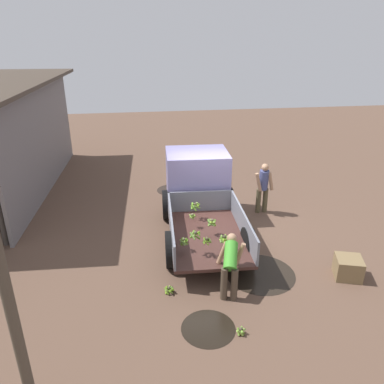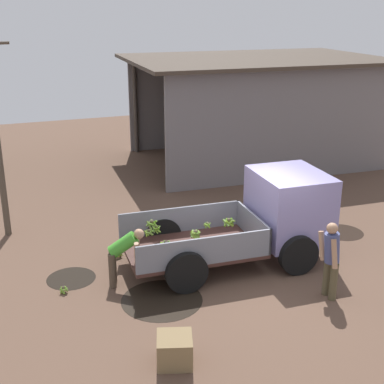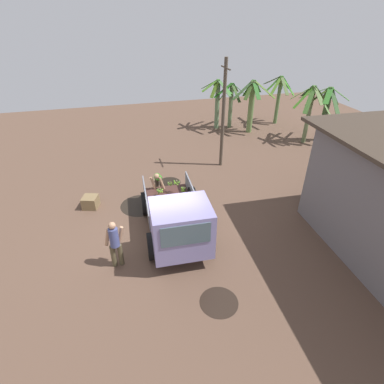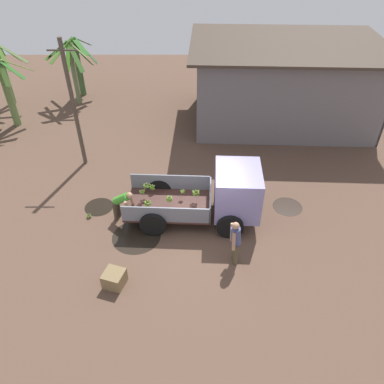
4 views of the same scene
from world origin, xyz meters
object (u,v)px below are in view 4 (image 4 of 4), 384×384
Objects in this scene: banana_bunch_on_ground_0 at (89,216)px; banana_bunch_on_ground_1 at (133,194)px; person_foreground_visitor at (235,241)px; cargo_truck at (224,194)px; person_worker_loading at (121,203)px; wooden_crate_0 at (114,279)px; utility_pole at (73,105)px.

banana_bunch_on_ground_0 is 1.87m from banana_bunch_on_ground_1.
person_foreground_visitor is 7.04× the size of banana_bunch_on_ground_1.
person_foreground_visitor is (0.22, -2.06, -0.16)m from cargo_truck.
person_foreground_visitor reaches higher than banana_bunch_on_ground_1.
person_worker_loading is at bearing -3.62° from banana_bunch_on_ground_0.
banana_bunch_on_ground_1 is at bearing 89.85° from wooden_crate_0.
banana_bunch_on_ground_0 is at bearing -177.04° from cargo_truck.
person_worker_loading is (2.17, -3.61, -1.93)m from utility_pole.
banana_bunch_on_ground_1 is (1.42, 1.22, 0.00)m from banana_bunch_on_ground_0.
person_foreground_visitor reaches higher than person_worker_loading.
person_worker_loading reaches higher than wooden_crate_0.
cargo_truck is 8.06× the size of wooden_crate_0.
person_foreground_visitor is 2.81× the size of wooden_crate_0.
cargo_truck is at bearing -31.71° from utility_pole.
utility_pole is 8.30m from person_foreground_visitor.
person_worker_loading is 2.90m from wooden_crate_0.
banana_bunch_on_ground_0 is (-4.75, -0.02, -0.98)m from cargo_truck.
person_foreground_visitor is at bearing -11.18° from person_worker_loading.
utility_pole reaches higher than banana_bunch_on_ground_1.
banana_bunch_on_ground_0 is (-1.25, 0.08, -0.67)m from person_worker_loading.
person_worker_loading is 1.42m from banana_bunch_on_ground_0.
person_worker_loading reaches higher than banana_bunch_on_ground_0.
cargo_truck is 3.70× the size of person_worker_loading.
banana_bunch_on_ground_0 is at bearing -75.39° from utility_pole.
utility_pole is 3.20× the size of person_foreground_visitor.
person_worker_loading is at bearing 93.17° from wooden_crate_0.
cargo_truck is 4.85m from banana_bunch_on_ground_0.
wooden_crate_0 is at bearing 12.45° from person_foreground_visitor.
utility_pole is at bearing 137.45° from person_worker_loading.
person_worker_loading is (-3.73, 1.95, -0.15)m from person_foreground_visitor.
banana_bunch_on_ground_1 is (0.17, 1.30, -0.66)m from person_worker_loading.
wooden_crate_0 is (-0.01, -4.15, 0.16)m from banana_bunch_on_ground_1.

